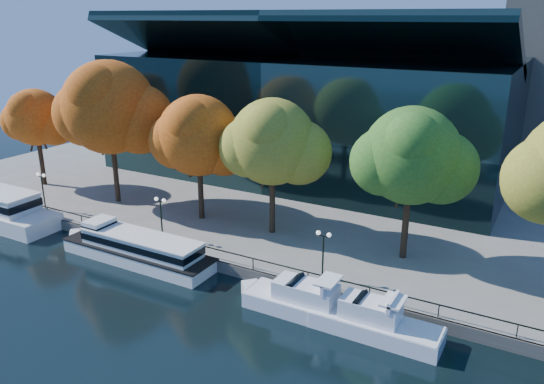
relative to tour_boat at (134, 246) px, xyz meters
The scene contains 15 objects.
ground 6.48m from the tour_boat, 11.51° to the right, with size 160.00×160.00×0.00m, color black.
promenade 35.67m from the tour_boat, 79.96° to the left, with size 90.00×67.08×1.00m.
railing 6.55m from the tour_boat, 17.71° to the left, with size 88.20×0.08×0.99m.
convention_building 31.43m from the tour_boat, 85.85° to the left, with size 50.00×24.57×21.43m.
tour_boat is the anchor object (origin of this frame).
cruiser_near 17.37m from the tour_boat, ahead, with size 11.33×2.92×3.28m.
cruiser_far 22.28m from the tour_boat, ahead, with size 10.01×2.78×3.27m.
tree_0 26.19m from the tour_boat, 158.54° to the left, with size 8.45×6.93×11.73m.
tree_1 17.17m from the tour_boat, 139.87° to the left, with size 12.53×10.27×15.56m.
tree_2 12.40m from the tour_boat, 85.61° to the left, with size 10.05×8.24×12.69m.
tree_3 15.54m from the tour_boat, 47.07° to the left, with size 10.01×8.20×12.91m.
tree_4 25.29m from the tour_boat, 25.42° to the left, with size 10.07×8.25×13.08m.
lamp_0 16.32m from the tour_boat, 168.41° to the left, with size 1.26×0.36×4.03m.
lamp_1 4.22m from the tour_boat, 80.59° to the left, with size 1.26×0.36×4.03m.
lamp_2 17.39m from the tour_boat, 10.85° to the left, with size 1.26×0.36×4.03m.
Camera 1 is at (25.64, -30.39, 20.87)m, focal length 35.00 mm.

